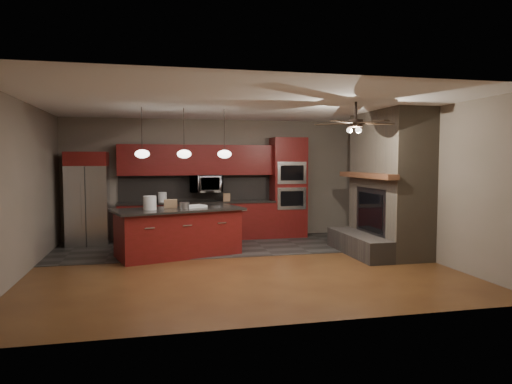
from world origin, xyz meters
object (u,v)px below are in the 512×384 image
object	(u,v)px
white_bucket	(150,203)
paint_can	(185,206)
oven_tower	(288,187)
cardboard_box	(171,204)
refrigerator	(88,199)
counter_bucket	(162,197)
kitchen_island	(179,232)
microwave	(206,184)
counter_box	(227,197)
paint_tray	(194,206)

from	to	relation	value
white_bucket	paint_can	size ratio (longest dim) A/B	1.40
oven_tower	cardboard_box	distance (m)	3.20
refrigerator	counter_bucket	xyz separation A→B (m)	(1.59, 0.08, -0.00)
kitchen_island	paint_can	distance (m)	0.54
microwave	counter_bucket	xyz separation A→B (m)	(-0.99, -0.05, -0.29)
refrigerator	counter_box	xyz separation A→B (m)	(3.06, 0.03, -0.02)
refrigerator	cardboard_box	bearing A→B (deg)	-39.14
refrigerator	counter_box	bearing A→B (deg)	0.59
paint_tray	counter_bucket	distance (m)	1.66
oven_tower	counter_box	distance (m)	1.52
kitchen_island	counter_box	size ratio (longest dim) A/B	14.91
oven_tower	microwave	xyz separation A→B (m)	(-1.98, 0.06, 0.11)
refrigerator	paint_tray	size ratio (longest dim) A/B	4.73
oven_tower	microwave	distance (m)	1.98
kitchen_island	counter_bucket	size ratio (longest dim) A/B	11.79
counter_bucket	cardboard_box	bearing A→B (deg)	-84.96
paint_can	counter_bucket	size ratio (longest dim) A/B	0.83
microwave	cardboard_box	world-z (taller)	microwave
oven_tower	counter_bucket	xyz separation A→B (m)	(-2.97, 0.01, -0.18)
oven_tower	paint_can	distance (m)	3.14
white_bucket	counter_box	size ratio (longest dim) A/B	1.47
paint_tray	microwave	bearing A→B (deg)	49.19
paint_can	cardboard_box	world-z (taller)	cardboard_box
counter_box	oven_tower	bearing A→B (deg)	7.20
kitchen_island	paint_can	size ratio (longest dim) A/B	14.19
microwave	white_bucket	world-z (taller)	microwave
oven_tower	kitchen_island	xyz separation A→B (m)	(-2.70, -1.65, -0.73)
counter_bucket	kitchen_island	bearing A→B (deg)	-80.80
paint_can	paint_tray	world-z (taller)	paint_can
oven_tower	cardboard_box	size ratio (longest dim) A/B	9.60
oven_tower	paint_tray	size ratio (longest dim) A/B	5.56
cardboard_box	counter_box	xyz separation A→B (m)	(1.33, 1.43, -0.01)
paint_tray	counter_bucket	size ratio (longest dim) A/B	1.92
microwave	white_bucket	xyz separation A→B (m)	(-1.26, -1.84, -0.25)
kitchen_island	white_bucket	world-z (taller)	white_bucket
oven_tower	cardboard_box	bearing A→B (deg)	-152.54
oven_tower	white_bucket	xyz separation A→B (m)	(-3.23, -1.78, -0.14)
counter_box	counter_bucket	bearing A→B (deg)	-176.38
counter_box	kitchen_island	bearing A→B (deg)	-121.10
microwave	paint_tray	size ratio (longest dim) A/B	1.71
oven_tower	microwave	world-z (taller)	oven_tower
microwave	refrigerator	distance (m)	2.60
kitchen_island	paint_can	world-z (taller)	paint_can
white_bucket	counter_box	distance (m)	2.45
kitchen_island	cardboard_box	world-z (taller)	cardboard_box
paint_tray	counter_box	world-z (taller)	counter_box
microwave	oven_tower	bearing A→B (deg)	-1.66
white_bucket	paint_tray	world-z (taller)	white_bucket
paint_can	oven_tower	bearing A→B (deg)	34.27
paint_can	paint_tray	distance (m)	0.30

